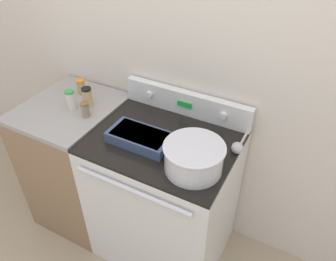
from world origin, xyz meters
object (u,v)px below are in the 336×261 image
at_px(casserole_dish, 140,137).
at_px(spice_jar_orange_cap, 81,87).
at_px(spice_jar_black_cap, 87,97).
at_px(spice_jar_green_cap, 71,100).
at_px(spice_jar_brown_cap, 85,110).
at_px(mixing_bowl, 194,156).
at_px(ladle, 238,146).

xyz_separation_m(casserole_dish, spice_jar_orange_cap, (-0.59, 0.24, 0.03)).
distance_m(spice_jar_black_cap, spice_jar_green_cap, 0.10).
relative_size(spice_jar_brown_cap, spice_jar_green_cap, 0.77).
distance_m(mixing_bowl, casserole_dish, 0.34).
relative_size(spice_jar_brown_cap, spice_jar_orange_cap, 0.95).
xyz_separation_m(casserole_dish, spice_jar_green_cap, (-0.53, 0.07, 0.04)).
bearing_deg(mixing_bowl, spice_jar_black_cap, 166.23).
bearing_deg(casserole_dish, spice_jar_black_cap, 162.90).
bearing_deg(spice_jar_brown_cap, spice_jar_orange_cap, 134.84).
height_order(casserole_dish, ladle, same).
bearing_deg(mixing_bowl, spice_jar_green_cap, 171.87).
bearing_deg(ladle, mixing_bowl, -122.28).
bearing_deg(spice_jar_orange_cap, ladle, -3.08).
relative_size(casserole_dish, spice_jar_green_cap, 2.82).
height_order(spice_jar_brown_cap, spice_jar_green_cap, spice_jar_green_cap).
xyz_separation_m(spice_jar_brown_cap, spice_jar_orange_cap, (-0.19, 0.19, 0.00)).
bearing_deg(spice_jar_black_cap, spice_jar_brown_cap, -57.84).
bearing_deg(spice_jar_orange_cap, casserole_dish, -21.85).
bearing_deg(mixing_bowl, spice_jar_orange_cap, 162.58).
bearing_deg(ladle, casserole_dish, -159.45).
height_order(spice_jar_brown_cap, spice_jar_black_cap, spice_jar_black_cap).
height_order(spice_jar_black_cap, spice_jar_green_cap, spice_jar_black_cap).
height_order(mixing_bowl, spice_jar_orange_cap, mixing_bowl).
relative_size(casserole_dish, ladle, 1.32).
xyz_separation_m(casserole_dish, spice_jar_brown_cap, (-0.40, 0.04, 0.02)).
distance_m(casserole_dish, spice_jar_orange_cap, 0.64).
xyz_separation_m(spice_jar_black_cap, spice_jar_orange_cap, (-0.13, 0.10, -0.01)).
bearing_deg(mixing_bowl, ladle, 57.72).
bearing_deg(spice_jar_green_cap, mixing_bowl, -8.13).
relative_size(mixing_bowl, spice_jar_orange_cap, 3.05).
distance_m(ladle, spice_jar_orange_cap, 1.08).
bearing_deg(ladle, spice_jar_orange_cap, 176.92).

